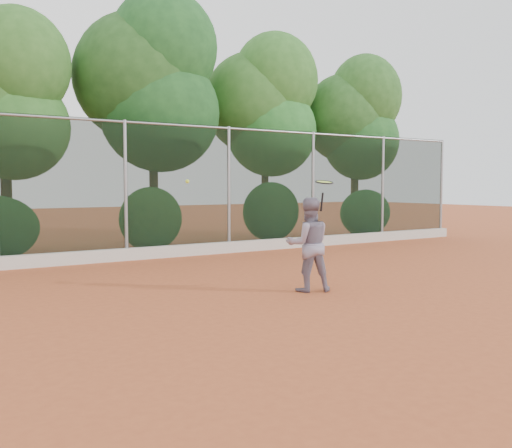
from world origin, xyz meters
TOP-DOWN VIEW (x-y plane):
  - ground at (0.00, 0.00)m, footprint 80.00×80.00m
  - concrete_curb at (0.00, 6.82)m, footprint 24.00×0.20m
  - tennis_player at (1.19, 1.12)m, footprint 0.99×0.89m
  - chainlink_fence at (-0.00, 7.00)m, footprint 24.09×0.09m
  - foliage_backdrop at (-0.55, 8.98)m, footprint 23.70×3.63m
  - tennis_racket at (1.44, 1.01)m, footprint 0.36×0.36m
  - tennis_ball_in_flight at (-1.02, 1.44)m, footprint 0.06×0.06m

SIDE VIEW (x-z plane):
  - ground at x=0.00m, z-range 0.00..0.00m
  - concrete_curb at x=0.00m, z-range 0.00..0.30m
  - tennis_player at x=1.19m, z-range 0.00..1.67m
  - chainlink_fence at x=0.00m, z-range 0.11..3.61m
  - tennis_racket at x=1.44m, z-range 1.62..2.17m
  - tennis_ball_in_flight at x=-1.02m, z-range 1.91..1.98m
  - foliage_backdrop at x=-0.55m, z-range 0.63..8.18m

